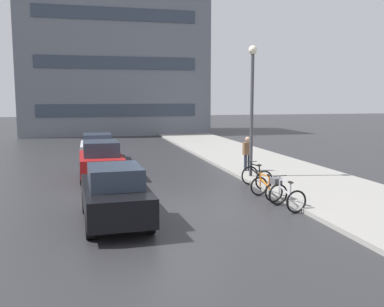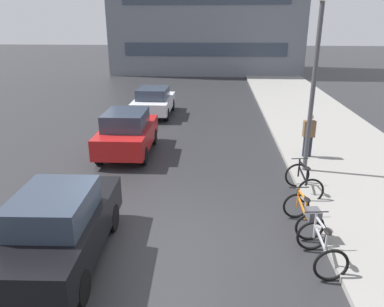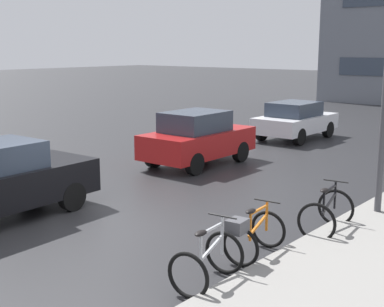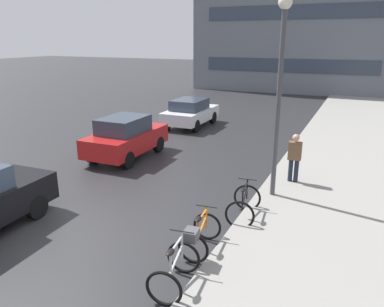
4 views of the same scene
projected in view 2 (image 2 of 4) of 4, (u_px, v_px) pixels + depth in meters
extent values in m
plane|color=#28282B|center=(163.00, 241.00, 8.55)|extent=(140.00, 140.00, 0.00)
cube|color=gray|center=(320.00, 126.00, 17.53)|extent=(4.80, 60.00, 0.14)
torus|color=black|center=(312.00, 236.00, 8.12)|extent=(0.71, 0.14, 0.71)
torus|color=black|center=(331.00, 265.00, 7.14)|extent=(0.71, 0.14, 0.71)
cube|color=#ADAFB5|center=(326.00, 244.00, 7.37)|extent=(0.04, 0.04, 0.50)
cube|color=#ADAFB5|center=(315.00, 225.00, 7.94)|extent=(0.04, 0.04, 0.61)
cube|color=#ADAFB5|center=(322.00, 224.00, 7.58)|extent=(0.11, 0.62, 0.04)
cube|color=#ADAFB5|center=(320.00, 238.00, 7.66)|extent=(0.12, 0.70, 0.26)
ellipsoid|color=black|center=(328.00, 232.00, 7.28)|extent=(0.17, 0.27, 0.07)
cylinder|color=black|center=(317.00, 212.00, 7.83)|extent=(0.50, 0.08, 0.03)
torus|color=black|center=(296.00, 206.00, 9.46)|extent=(0.69, 0.13, 0.68)
torus|color=black|center=(310.00, 227.00, 8.49)|extent=(0.69, 0.13, 0.68)
cube|color=orange|center=(306.00, 210.00, 8.72)|extent=(0.04, 0.04, 0.49)
cube|color=orange|center=(298.00, 198.00, 9.30)|extent=(0.04, 0.04, 0.53)
cube|color=orange|center=(303.00, 196.00, 8.94)|extent=(0.10, 0.62, 0.04)
cube|color=orange|center=(302.00, 206.00, 9.00)|extent=(0.11, 0.70, 0.25)
ellipsoid|color=black|center=(307.00, 200.00, 8.63)|extent=(0.17, 0.27, 0.07)
cylinder|color=black|center=(299.00, 187.00, 9.20)|extent=(0.50, 0.08, 0.03)
cube|color=#4C4C51|center=(313.00, 214.00, 8.24)|extent=(0.31, 0.37, 0.22)
torus|color=black|center=(297.00, 175.00, 11.22)|extent=(0.75, 0.15, 0.75)
torus|color=black|center=(310.00, 191.00, 10.17)|extent=(0.75, 0.15, 0.75)
cube|color=black|center=(307.00, 178.00, 10.42)|extent=(0.04, 0.04, 0.50)
cube|color=black|center=(299.00, 168.00, 11.05)|extent=(0.04, 0.04, 0.55)
cube|color=black|center=(304.00, 165.00, 10.66)|extent=(0.12, 0.67, 0.04)
cube|color=black|center=(303.00, 175.00, 10.73)|extent=(0.13, 0.76, 0.27)
ellipsoid|color=black|center=(308.00, 168.00, 10.33)|extent=(0.17, 0.28, 0.07)
cylinder|color=black|center=(300.00, 159.00, 10.95)|extent=(0.50, 0.09, 0.03)
cube|color=black|center=(60.00, 231.00, 7.66)|extent=(1.87, 4.08, 0.75)
cube|color=#2D3847|center=(53.00, 206.00, 7.29)|extent=(1.47, 1.92, 0.56)
cylinder|color=black|center=(50.00, 217.00, 8.97)|extent=(0.25, 0.65, 0.64)
cylinder|color=black|center=(112.00, 217.00, 8.94)|extent=(0.25, 0.65, 0.64)
cylinder|color=black|center=(80.00, 288.00, 6.60)|extent=(0.25, 0.65, 0.64)
cube|color=#AD1919|center=(128.00, 136.00, 14.00)|extent=(1.84, 3.77, 0.73)
cube|color=#2D3847|center=(126.00, 120.00, 13.63)|extent=(1.48, 1.95, 0.60)
cylinder|color=black|center=(115.00, 136.00, 15.25)|extent=(0.23, 0.64, 0.64)
cylinder|color=black|center=(153.00, 136.00, 15.17)|extent=(0.23, 0.64, 0.64)
cylinder|color=black|center=(99.00, 155.00, 13.06)|extent=(0.23, 0.64, 0.64)
cylinder|color=black|center=(143.00, 156.00, 12.99)|extent=(0.23, 0.64, 0.64)
cube|color=silver|center=(154.00, 103.00, 19.70)|extent=(1.85, 3.74, 0.61)
cube|color=#2D3847|center=(153.00, 93.00, 19.37)|extent=(1.51, 1.96, 0.54)
cylinder|color=black|center=(143.00, 104.00, 20.95)|extent=(0.22, 0.64, 0.64)
cylinder|color=black|center=(172.00, 105.00, 20.84)|extent=(0.22, 0.64, 0.64)
cylinder|color=black|center=(134.00, 114.00, 18.78)|extent=(0.22, 0.64, 0.64)
cylinder|color=black|center=(166.00, 114.00, 18.66)|extent=(0.22, 0.64, 0.64)
cylinder|color=#1E2333|center=(305.00, 148.00, 13.39)|extent=(0.14, 0.14, 0.88)
cylinder|color=#1E2333|center=(310.00, 148.00, 13.38)|extent=(0.14, 0.14, 0.88)
cube|color=brown|center=(309.00, 129.00, 13.14)|extent=(0.41, 0.25, 0.58)
sphere|color=tan|center=(311.00, 117.00, 12.99)|extent=(0.22, 0.22, 0.22)
cylinder|color=#424247|center=(312.00, 94.00, 11.42)|extent=(0.14, 0.14, 5.29)
cube|color=slate|center=(208.00, 0.00, 35.16)|extent=(17.19, 8.88, 13.07)
cube|color=#333D4C|center=(205.00, 50.00, 32.36)|extent=(14.09, 0.06, 1.10)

